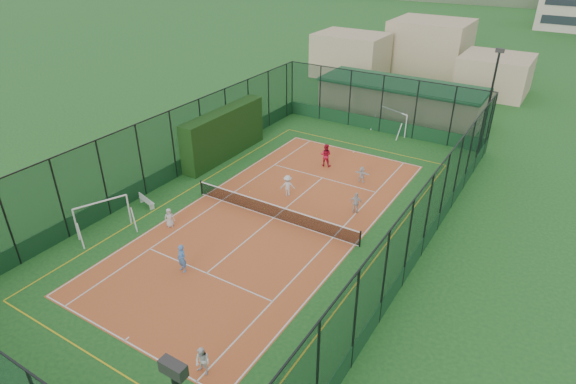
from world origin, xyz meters
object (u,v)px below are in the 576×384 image
object	(u,v)px
clubhouse	(401,99)
child_near_right	(202,361)
child_near_left	(169,218)
child_far_right	(356,203)
coach	(326,155)
futsal_goal_far	(393,122)
child_near_mid	(182,258)
child_far_left	(288,186)
futsal_goal_near	(103,217)
floodlight_ne	(489,104)
white_bench	(147,200)
child_far_back	(362,174)

from	to	relation	value
clubhouse	child_near_right	world-z (taller)	clubhouse
child_near_left	child_far_right	bearing A→B (deg)	-5.07
child_far_right	coach	bearing A→B (deg)	-59.89
futsal_goal_far	child_near_mid	world-z (taller)	futsal_goal_far
child_far_left	child_far_right	world-z (taller)	child_far_left
futsal_goal_near	child_near_mid	world-z (taller)	futsal_goal_near
floodlight_ne	futsal_goal_far	size ratio (longest dim) A/B	2.66
coach	futsal_goal_near	bearing A→B (deg)	52.93
futsal_goal_far	child_near_right	size ratio (longest dim) A/B	2.31
child_near_mid	coach	bearing A→B (deg)	97.63
white_bench	child_near_mid	size ratio (longest dim) A/B	0.91
child_far_left	child_far_back	size ratio (longest dim) A/B	1.29
futsal_goal_far	child_near_left	xyz separation A→B (m)	(-5.80, -21.45, -0.38)
floodlight_ne	coach	distance (m)	12.93
child_near_right	futsal_goal_near	bearing A→B (deg)	156.83
futsal_goal_near	coach	world-z (taller)	futsal_goal_near
floodlight_ne	child_far_right	bearing A→B (deg)	-108.90
futsal_goal_far	child_far_left	size ratio (longest dim) A/B	2.07
child_near_mid	coach	xyz separation A→B (m)	(0.40, 15.18, 0.09)
white_bench	coach	bearing A→B (deg)	73.81
child_far_left	child_near_right	bearing A→B (deg)	74.56
floodlight_ne	child_near_left	distance (m)	24.87
child_far_left	coach	bearing A→B (deg)	-124.15
floodlight_ne	child_near_left	size ratio (longest dim) A/B	6.82
child_far_left	futsal_goal_far	bearing A→B (deg)	-131.22
futsal_goal_far	child_far_right	xyz separation A→B (m)	(3.01, -14.12, -0.29)
clubhouse	coach	size ratio (longest dim) A/B	8.67
child_near_mid	child_far_left	world-z (taller)	child_near_mid
futsal_goal_far	child_far_back	distance (m)	10.19
child_near_right	child_far_left	world-z (taller)	child_far_left
clubhouse	child_near_right	size ratio (longest dim) A/B	11.32
clubhouse	child_near_mid	size ratio (longest dim) A/B	9.63
clubhouse	child_near_left	bearing A→B (deg)	-100.38
child_near_right	coach	world-z (taller)	coach
child_near_right	child_far_back	bearing A→B (deg)	94.10
floodlight_ne	child_near_left	xyz separation A→B (m)	(-13.38, -20.67, -3.51)
futsal_goal_near	child_far_back	distance (m)	17.20
child_far_right	floodlight_ne	bearing A→B (deg)	-122.41
child_far_back	child_near_mid	bearing A→B (deg)	71.26
futsal_goal_near	child_far_right	world-z (taller)	futsal_goal_near
futsal_goal_near	child_near_right	size ratio (longest dim) A/B	2.33
child_near_right	child_far_back	size ratio (longest dim) A/B	1.16
child_far_right	child_far_left	bearing A→B (deg)	-8.86
floodlight_ne	child_far_back	xyz separation A→B (m)	(-5.98, -9.27, -3.54)
futsal_goal_far	child_far_right	distance (m)	14.44
child_near_left	coach	size ratio (longest dim) A/B	0.69
child_near_mid	child_near_right	distance (m)	6.94
futsal_goal_near	clubhouse	bearing A→B (deg)	9.17
child_far_right	coach	world-z (taller)	coach
child_near_mid	floodlight_ne	bearing A→B (deg)	76.55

